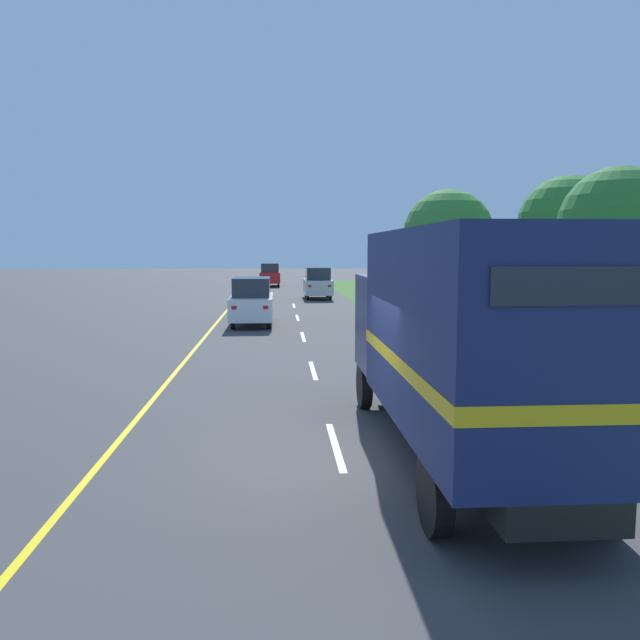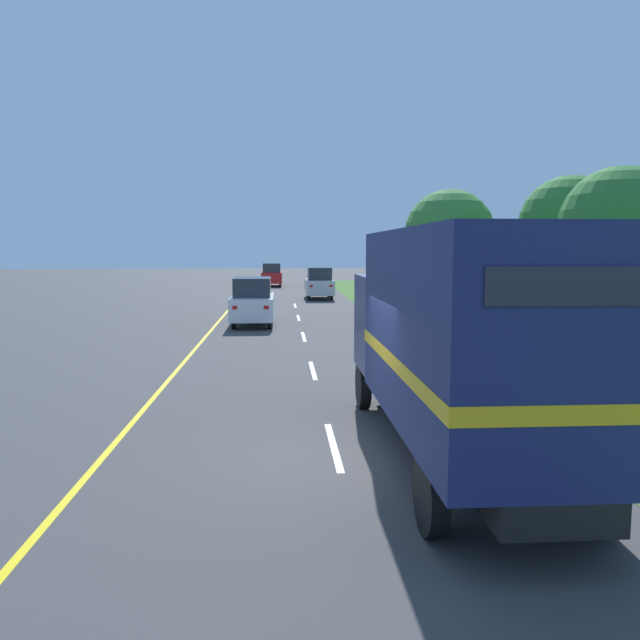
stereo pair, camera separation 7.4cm
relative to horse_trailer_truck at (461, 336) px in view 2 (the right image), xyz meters
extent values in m
plane|color=#3D3D3F|center=(-1.83, 0.28, -1.98)|extent=(200.00, 200.00, 0.00)
cube|color=#3D6628|center=(11.87, 21.54, -1.97)|extent=(20.00, 71.33, 0.01)
cube|color=yellow|center=(-5.53, 21.54, -1.97)|extent=(0.12, 71.33, 0.01)
cube|color=white|center=(-1.83, 0.98, -1.97)|extent=(0.12, 2.60, 0.01)
cube|color=white|center=(-1.83, 7.58, -1.97)|extent=(0.12, 2.60, 0.01)
cube|color=white|center=(-1.83, 14.18, -1.97)|extent=(0.12, 2.60, 0.01)
cube|color=white|center=(-1.83, 20.78, -1.97)|extent=(0.12, 2.60, 0.01)
cube|color=white|center=(-1.83, 27.38, -1.97)|extent=(0.12, 2.60, 0.01)
cylinder|color=black|center=(-1.00, 3.50, -1.48)|extent=(0.22, 1.00, 1.00)
cylinder|color=black|center=(1.00, 3.50, -1.48)|extent=(0.22, 1.00, 1.00)
cylinder|color=black|center=(-1.00, -2.34, -1.48)|extent=(0.22, 1.00, 1.00)
cylinder|color=black|center=(1.00, -2.34, -1.48)|extent=(0.22, 1.00, 1.00)
cube|color=black|center=(0.00, 0.28, -1.30)|extent=(1.28, 7.80, 0.36)
cube|color=navy|center=(0.00, -0.77, 0.23)|extent=(2.32, 5.70, 2.69)
cube|color=gold|center=(0.00, -0.77, -0.24)|extent=(2.34, 5.72, 0.20)
cube|color=#232833|center=(0.00, -3.63, 0.97)|extent=(1.74, 0.03, 0.36)
cube|color=navy|center=(0.00, 3.13, -0.17)|extent=(2.23, 2.10, 1.90)
cube|color=#283342|center=(0.00, 4.19, 0.07)|extent=(1.97, 0.03, 0.85)
cylinder|color=black|center=(-4.64, 19.45, -1.65)|extent=(0.16, 0.66, 0.66)
cylinder|color=black|center=(-3.16, 19.45, -1.65)|extent=(0.16, 0.66, 0.66)
cylinder|color=black|center=(-4.64, 16.72, -1.65)|extent=(0.16, 0.66, 0.66)
cylinder|color=black|center=(-3.16, 16.72, -1.65)|extent=(0.16, 0.66, 0.66)
cube|color=white|center=(-3.90, 18.08, -1.18)|extent=(1.80, 4.41, 0.94)
cube|color=#282D38|center=(-3.90, 17.91, -0.30)|extent=(1.55, 2.43, 0.80)
cube|color=red|center=(-4.53, 15.87, -1.01)|extent=(0.20, 0.03, 0.14)
cube|color=red|center=(-3.27, 15.87, -1.01)|extent=(0.20, 0.03, 0.14)
cylinder|color=black|center=(-0.83, 33.70, -1.65)|extent=(0.16, 0.66, 0.66)
cylinder|color=black|center=(0.64, 33.70, -1.65)|extent=(0.16, 0.66, 0.66)
cylinder|color=black|center=(-0.83, 31.22, -1.65)|extent=(0.16, 0.66, 0.66)
cylinder|color=black|center=(0.64, 31.22, -1.65)|extent=(0.16, 0.66, 0.66)
cube|color=silver|center=(-0.10, 32.46, -1.17)|extent=(1.80, 4.00, 0.96)
cube|color=#282D38|center=(-0.10, 32.30, -0.29)|extent=(1.55, 2.20, 0.81)
cube|color=red|center=(-0.73, 30.45, -1.00)|extent=(0.20, 0.03, 0.14)
cube|color=red|center=(0.53, 30.45, -1.00)|extent=(0.20, 0.03, 0.14)
cylinder|color=black|center=(-4.18, 48.52, -1.65)|extent=(0.16, 0.66, 0.66)
cylinder|color=black|center=(-2.71, 48.52, -1.65)|extent=(0.16, 0.66, 0.66)
cylinder|color=black|center=(-4.18, 45.89, -1.65)|extent=(0.16, 0.66, 0.66)
cylinder|color=black|center=(-2.71, 45.89, -1.65)|extent=(0.16, 0.66, 0.66)
cube|color=red|center=(-3.44, 47.20, -1.18)|extent=(1.80, 4.25, 0.94)
cube|color=#282D38|center=(-3.44, 47.03, -0.31)|extent=(1.55, 2.34, 0.80)
cube|color=red|center=(-4.07, 45.07, -1.02)|extent=(0.20, 0.03, 0.14)
cube|color=red|center=(-2.81, 45.07, -1.02)|extent=(0.20, 0.03, 0.14)
cylinder|color=#9E9EA3|center=(3.81, 7.83, -0.67)|extent=(0.09, 0.09, 2.61)
cylinder|color=#9E9EA3|center=(5.16, 7.83, -0.67)|extent=(0.09, 0.09, 2.61)
cube|color=navy|center=(4.48, 7.83, -0.07)|extent=(1.93, 0.06, 1.39)
cube|color=navy|center=(5.14, 7.83, 0.81)|extent=(0.62, 0.06, 0.32)
cube|color=silver|center=(4.48, 7.80, -0.07)|extent=(1.51, 0.02, 0.25)
cylinder|color=brown|center=(9.30, 12.44, -0.75)|extent=(0.43, 0.43, 2.46)
sphere|color=#2D702D|center=(9.30, 12.44, 2.15)|extent=(4.17, 4.17, 4.17)
cylinder|color=brown|center=(10.25, 18.29, -0.69)|extent=(0.36, 0.36, 2.58)
sphere|color=#2D702D|center=(10.25, 18.29, 2.38)|extent=(4.44, 4.44, 4.44)
cylinder|color=brown|center=(6.20, 23.41, -0.89)|extent=(0.30, 0.30, 2.17)
sphere|color=#387A33|center=(6.20, 23.41, 2.08)|extent=(4.73, 4.73, 4.73)
camera|label=1|loc=(-2.78, -9.13, 1.30)|focal=35.00mm
camera|label=2|loc=(-2.71, -9.13, 1.30)|focal=35.00mm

